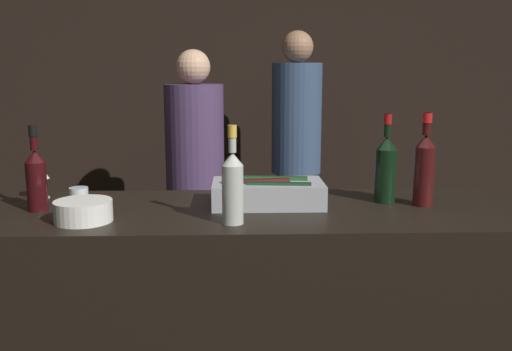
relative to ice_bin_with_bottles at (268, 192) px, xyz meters
name	(u,v)px	position (x,y,z in m)	size (l,w,h in m)	color
wall_back_chalkboard	(246,82)	(-0.05, 2.38, 0.35)	(6.40, 0.06, 2.80)	black
bar_counter	(256,332)	(-0.05, -0.05, -0.55)	(2.19, 0.67, 0.99)	black
ice_bin_with_bottles	(268,192)	(0.00, 0.00, 0.00)	(0.42, 0.24, 0.10)	#9EA0A5
bowl_white	(83,210)	(-0.65, -0.21, -0.01)	(0.20, 0.20, 0.07)	silver
wine_glass	(39,173)	(-0.91, 0.15, 0.05)	(0.08, 0.08, 0.14)	silver
candle_votive	(79,194)	(-0.75, 0.10, -0.03)	(0.07, 0.07, 0.05)	silver
red_wine_bottle_black_foil	(36,177)	(-0.85, -0.05, 0.07)	(0.07, 0.07, 0.32)	black
red_wine_bottle_tall	(424,167)	(0.59, -0.02, 0.10)	(0.08, 0.08, 0.35)	#380F0F
rose_wine_bottle	(233,185)	(-0.13, -0.26, 0.08)	(0.07, 0.07, 0.33)	#B2B7AD
red_wine_bottle_burgundy	(386,167)	(0.46, 0.04, 0.09)	(0.08, 0.08, 0.35)	black
person_in_hoodie	(195,167)	(-0.38, 1.41, -0.15)	(0.37, 0.37, 1.62)	black
person_blond_tee	(296,146)	(0.28, 1.71, -0.06)	(0.33, 0.33, 1.75)	black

